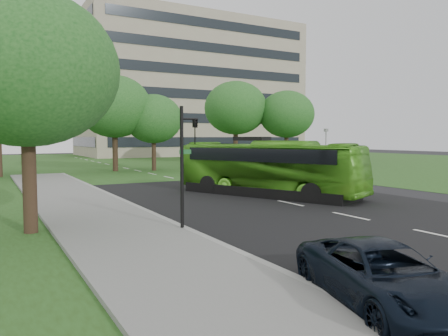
% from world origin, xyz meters
% --- Properties ---
extents(ground, '(160.00, 160.00, 0.00)m').
position_xyz_m(ground, '(0.00, 0.00, 0.00)').
color(ground, black).
rests_on(ground, ground).
extents(street_surfaces, '(120.00, 120.00, 0.15)m').
position_xyz_m(street_surfaces, '(-0.38, 22.75, 0.03)').
color(street_surfaces, black).
rests_on(street_surfaces, ground).
extents(office_building, '(40.10, 20.10, 25.00)m').
position_xyz_m(office_building, '(21.96, 61.96, 12.50)').
color(office_building, gray).
rests_on(office_building, ground).
extents(tree_park_b, '(6.96, 6.96, 9.13)m').
position_xyz_m(tree_park_b, '(-2.05, 26.49, 6.15)').
color(tree_park_b, black).
rests_on(tree_park_b, ground).
extents(tree_park_c, '(5.59, 5.59, 7.42)m').
position_xyz_m(tree_park_c, '(1.52, 25.63, 5.03)').
color(tree_park_c, black).
rests_on(tree_park_c, ground).
extents(tree_park_d, '(7.57, 7.57, 10.01)m').
position_xyz_m(tree_park_d, '(13.79, 30.72, 6.78)').
color(tree_park_d, black).
rests_on(tree_park_d, ground).
extents(tree_park_e, '(6.65, 6.65, 8.86)m').
position_xyz_m(tree_park_e, '(19.06, 27.56, 6.02)').
color(tree_park_e, black).
rests_on(tree_park_e, ground).
extents(tree_side_near, '(6.08, 6.08, 8.07)m').
position_xyz_m(tree_side_near, '(-11.76, 0.97, 5.48)').
color(tree_side_near, black).
rests_on(tree_side_near, ground).
extents(bus, '(6.80, 11.07, 3.06)m').
position_xyz_m(bus, '(0.79, 5.08, 1.53)').
color(bus, '#56B425').
rests_on(bus, ground).
extents(sedan, '(4.10, 2.13, 1.28)m').
position_xyz_m(sedan, '(12.50, 17.00, 0.64)').
color(sedan, '#BABABF').
rests_on(sedan, ground).
extents(suv, '(3.06, 4.68, 1.20)m').
position_xyz_m(suv, '(-6.46, -9.26, 0.60)').
color(suv, black).
rests_on(suv, ground).
extents(traffic_light, '(0.70, 0.21, 4.29)m').
position_xyz_m(traffic_light, '(-7.07, -1.33, 2.52)').
color(traffic_light, black).
rests_on(traffic_light, ground).
extents(camera_pole, '(0.36, 0.32, 4.09)m').
position_xyz_m(camera_pole, '(16.00, 17.24, 2.64)').
color(camera_pole, gray).
rests_on(camera_pole, ground).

